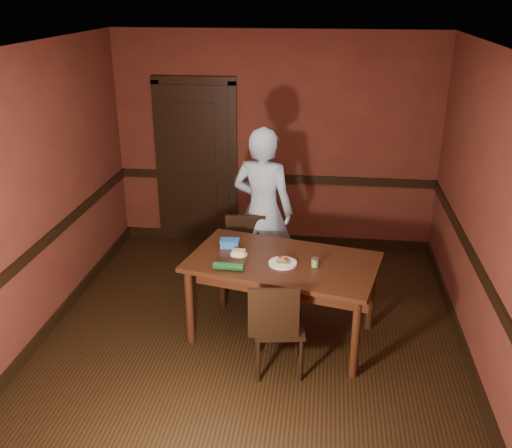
% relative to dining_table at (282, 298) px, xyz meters
% --- Properties ---
extents(floor, '(4.00, 4.50, 0.01)m').
position_rel_dining_table_xyz_m(floor, '(-0.28, -0.10, -0.40)').
color(floor, black).
rests_on(floor, ground).
extents(ceiling, '(4.00, 4.50, 0.01)m').
position_rel_dining_table_xyz_m(ceiling, '(-0.28, -0.10, 2.30)').
color(ceiling, silver).
rests_on(ceiling, ground).
extents(wall_back, '(4.00, 0.02, 2.70)m').
position_rel_dining_table_xyz_m(wall_back, '(-0.28, 2.15, 0.95)').
color(wall_back, '#56241A').
rests_on(wall_back, ground).
extents(wall_front, '(4.00, 0.02, 2.70)m').
position_rel_dining_table_xyz_m(wall_front, '(-0.28, -2.35, 0.95)').
color(wall_front, '#56241A').
rests_on(wall_front, ground).
extents(wall_left, '(0.02, 4.50, 2.70)m').
position_rel_dining_table_xyz_m(wall_left, '(-2.28, -0.10, 0.95)').
color(wall_left, '#56241A').
rests_on(wall_left, ground).
extents(wall_right, '(0.02, 4.50, 2.70)m').
position_rel_dining_table_xyz_m(wall_right, '(1.72, -0.10, 0.95)').
color(wall_right, '#56241A').
rests_on(wall_right, ground).
extents(dado_back, '(4.00, 0.03, 0.10)m').
position_rel_dining_table_xyz_m(dado_back, '(-0.28, 2.13, 0.50)').
color(dado_back, black).
rests_on(dado_back, ground).
extents(dado_left, '(0.03, 4.50, 0.10)m').
position_rel_dining_table_xyz_m(dado_left, '(-2.27, -0.10, 0.50)').
color(dado_left, black).
rests_on(dado_left, ground).
extents(dado_right, '(0.03, 4.50, 0.10)m').
position_rel_dining_table_xyz_m(dado_right, '(1.70, -0.10, 0.50)').
color(dado_right, black).
rests_on(dado_right, ground).
extents(baseboard_back, '(4.00, 0.03, 0.12)m').
position_rel_dining_table_xyz_m(baseboard_back, '(-0.28, 2.13, -0.34)').
color(baseboard_back, black).
rests_on(baseboard_back, ground).
extents(baseboard_left, '(0.03, 4.50, 0.12)m').
position_rel_dining_table_xyz_m(baseboard_left, '(-2.27, -0.10, -0.34)').
color(baseboard_left, black).
rests_on(baseboard_left, ground).
extents(baseboard_right, '(0.03, 4.50, 0.12)m').
position_rel_dining_table_xyz_m(baseboard_right, '(1.70, -0.10, -0.34)').
color(baseboard_right, black).
rests_on(baseboard_right, ground).
extents(door, '(1.05, 0.07, 2.20)m').
position_rel_dining_table_xyz_m(door, '(-1.28, 2.12, 0.69)').
color(door, black).
rests_on(door, ground).
extents(dining_table, '(1.89, 1.32, 0.81)m').
position_rel_dining_table_xyz_m(dining_table, '(0.00, 0.00, 0.00)').
color(dining_table, '#33190C').
rests_on(dining_table, floor).
extents(chair_far, '(0.47, 0.47, 0.91)m').
position_rel_dining_table_xyz_m(chair_far, '(-0.48, 0.61, 0.05)').
color(chair_far, black).
rests_on(chair_far, floor).
extents(chair_near, '(0.48, 0.48, 0.90)m').
position_rel_dining_table_xyz_m(chair_near, '(0.02, -0.53, 0.05)').
color(chair_near, black).
rests_on(chair_near, floor).
extents(person, '(0.75, 0.58, 1.83)m').
position_rel_dining_table_xyz_m(person, '(-0.30, 0.95, 0.51)').
color(person, '#9DBED6').
rests_on(person, floor).
extents(sandwich_plate, '(0.26, 0.26, 0.06)m').
position_rel_dining_table_xyz_m(sandwich_plate, '(0.01, -0.08, 0.42)').
color(sandwich_plate, white).
rests_on(sandwich_plate, dining_table).
extents(sauce_jar, '(0.07, 0.07, 0.08)m').
position_rel_dining_table_xyz_m(sauce_jar, '(0.30, -0.09, 0.44)').
color(sauce_jar, '#679448').
rests_on(sauce_jar, dining_table).
extents(cheese_saucer, '(0.16, 0.16, 0.05)m').
position_rel_dining_table_xyz_m(cheese_saucer, '(-0.42, 0.06, 0.42)').
color(cheese_saucer, white).
rests_on(cheese_saucer, dining_table).
extents(food_tub, '(0.19, 0.14, 0.08)m').
position_rel_dining_table_xyz_m(food_tub, '(-0.54, 0.23, 0.44)').
color(food_tub, blue).
rests_on(food_tub, dining_table).
extents(wrapped_veg, '(0.27, 0.08, 0.08)m').
position_rel_dining_table_xyz_m(wrapped_veg, '(-0.46, -0.26, 0.44)').
color(wrapped_veg, '#103B17').
rests_on(wrapped_veg, dining_table).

